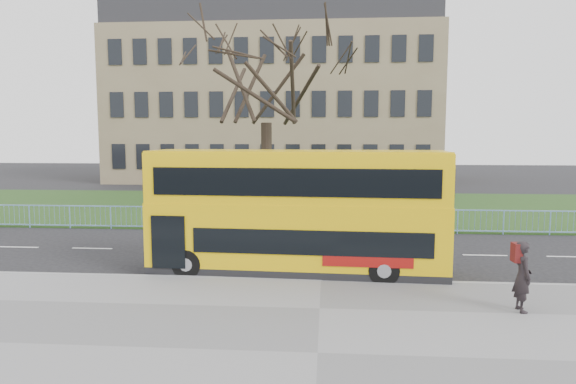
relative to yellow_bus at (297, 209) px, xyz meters
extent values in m
plane|color=black|center=(0.79, 0.51, -2.09)|extent=(120.00, 120.00, 0.00)
cube|color=slate|center=(0.79, -6.24, -2.03)|extent=(80.00, 10.50, 0.12)
cube|color=gray|center=(0.79, -1.04, -2.02)|extent=(80.00, 0.20, 0.14)
cube|color=#213D16|center=(0.79, 14.81, -2.05)|extent=(80.00, 15.40, 0.08)
cube|color=#7D6B4F|center=(-4.21, 35.51, 4.91)|extent=(30.00, 15.00, 14.00)
cube|color=yellow|center=(0.00, 0.01, -0.90)|extent=(9.37, 2.64, 1.72)
cube|color=yellow|center=(0.00, 0.01, 0.11)|extent=(9.37, 2.64, 0.30)
cube|color=yellow|center=(0.00, 0.01, 1.03)|extent=(9.32, 2.60, 1.55)
cube|color=black|center=(0.48, -1.12, -0.84)|extent=(7.15, 0.38, 0.75)
cube|color=black|center=(-0.05, -1.08, 0.95)|extent=(8.53, 0.44, 0.84)
cylinder|color=black|center=(-3.36, -0.83, -1.63)|extent=(0.93, 0.29, 0.92)
cylinder|color=black|center=(2.65, -1.11, -1.63)|extent=(0.93, 0.29, 0.92)
imported|color=black|center=(5.73, -3.43, -1.09)|extent=(0.44, 0.65, 1.75)
camera|label=1|loc=(0.95, -16.03, 2.36)|focal=32.00mm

